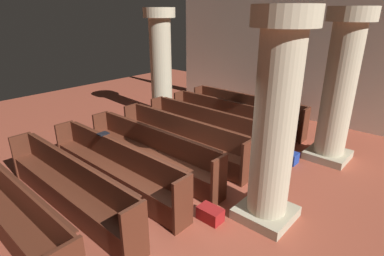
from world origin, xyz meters
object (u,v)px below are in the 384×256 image
Objects in this scene: pew_row_0 at (246,110)px; pillar_aisle_rear at (275,120)px; lectern at (290,111)px; pillar_far_side at (161,62)px; kneeler_box_blue at (290,158)px; pew_row_3 at (181,137)px; hymn_book at (103,134)px; kneeler_box_red at (210,214)px; pew_row_5 at (115,165)px; pew_row_4 at (151,150)px; pillar_aisle_side at (340,86)px; pew_row_6 at (69,185)px; pew_row_1 at (228,118)px; pew_row_2 at (206,126)px; pew_row_7 at (10,209)px.

pillar_aisle_rear reaches higher than pew_row_0.
pillar_far_side is at bearing -151.57° from lectern.
kneeler_box_blue is at bearing -5.41° from pillar_far_side.
hymn_book is (-0.60, -1.75, 0.46)m from pew_row_3.
kneeler_box_red is at bearing 5.80° from hymn_book.
pillar_aisle_rear is 3.59m from hymn_book.
pew_row_5 is at bearing -17.01° from hymn_book.
pillar_aisle_side is at bearing 49.83° from pew_row_4.
pillar_far_side is (-2.70, 4.81, 1.30)m from pew_row_6.
pew_row_0 and pew_row_4 have the same top height.
pew_row_4 is (0.00, -0.97, 0.00)m from pew_row_3.
pillar_far_side is 5.18m from kneeler_box_blue.
pew_row_0 is 3.87m from pew_row_4.
hymn_book is 0.51× the size of kneeler_box_red.
kneeler_box_red is at bearing -35.44° from pew_row_3.
pew_row_0 is 4.87m from kneeler_box_red.
pillar_far_side is 6.08m from pillar_aisle_rear.
pew_row_1 is at bearing -116.61° from lectern.
pew_row_3 and pew_row_4 have the same top height.
pew_row_0 is 5.81m from pew_row_6.
pew_row_2 is 2.26m from kneeler_box_blue.
pew_row_1 is at bearing -172.57° from pillar_aisle_side.
lectern is at bearing 115.72° from kneeler_box_blue.
pew_row_0 is 3.10m from pillar_aisle_side.
pew_row_5 is 1.10× the size of pillar_far_side.
pew_row_3 is at bearing 90.00° from pew_row_7.
pew_row_2 is at bearing -90.00° from pew_row_1.
lectern is 5.51m from kneeler_box_red.
pillar_aisle_side is (2.75, 4.23, 1.30)m from pew_row_5.
kneeler_box_red is at bearing -58.67° from pew_row_1.
pew_row_2 is 11.50× the size of kneeler_box_blue.
pillar_far_side is at bearing 160.80° from pew_row_2.
pillar_aisle_side reaches higher than pew_row_3.
lectern is at bearing 81.74° from pew_row_6.
pew_row_5 is 0.97m from pew_row_6.
pillar_aisle_side is (2.75, -0.61, 1.30)m from pew_row_0.
pew_row_3 is 4.03m from lectern.
pillar_far_side is 8.11× the size of kneeler_box_red.
pillar_far_side is 1.00× the size of pillar_aisle_rear.
hymn_book reaches higher than pew_row_5.
pew_row_0 is 1.00× the size of pew_row_4.
kneeler_box_red is at bearing -13.83° from pew_row_4.
pillar_aisle_rear is at bearing -90.00° from pillar_aisle_side.
pillar_aisle_side reaches higher than kneeler_box_red.
hymn_book is 4.32m from kneeler_box_blue.
pew_row_4 is at bearing -130.17° from pillar_aisle_side.
pew_row_0 is 8.95× the size of kneeler_box_red.
pew_row_7 is (0.00, -0.97, 0.00)m from pew_row_6.
pillar_aisle_side is (2.75, 3.26, 1.30)m from pew_row_4.
pew_row_2 is at bearing -108.58° from lectern.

